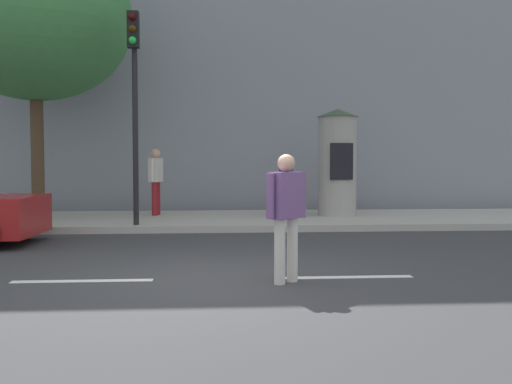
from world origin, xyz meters
TOP-DOWN VIEW (x-y plane):
  - ground_plane at (0.00, 0.00)m, footprint 80.00×80.00m
  - sidewalk_curb at (0.00, 7.00)m, footprint 36.00×4.00m
  - lane_markings at (-0.00, 0.00)m, footprint 25.80×0.16m
  - building_backdrop at (0.00, 12.00)m, footprint 36.00×5.00m
  - traffic_light at (-1.67, 5.24)m, footprint 0.24×0.45m
  - poster_column at (3.12, 7.26)m, footprint 1.05×1.05m
  - street_tree at (-4.15, 6.85)m, footprint 4.50×4.50m
  - pedestrian_in_light_jacket at (0.88, -0.30)m, footprint 0.52×0.50m
  - pedestrian_tallest at (1.79, 6.99)m, footprint 0.32×0.61m
  - pedestrian_in_dark_shirt at (-1.45, 7.60)m, footprint 0.34×0.61m

SIDE VIEW (x-z plane):
  - ground_plane at x=0.00m, z-range 0.00..0.00m
  - lane_markings at x=0.00m, z-range 0.00..0.01m
  - sidewalk_curb at x=0.00m, z-range 0.00..0.15m
  - pedestrian_in_light_jacket at x=0.88m, z-range 0.15..1.78m
  - pedestrian_tallest at x=1.79m, z-range 0.27..1.77m
  - pedestrian_in_dark_shirt at x=-1.45m, z-range 0.30..1.98m
  - poster_column at x=3.12m, z-range 0.17..2.85m
  - traffic_light at x=-1.67m, z-range 0.92..5.42m
  - street_tree at x=-4.15m, z-range 1.54..8.16m
  - building_backdrop at x=0.00m, z-range 0.00..11.95m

